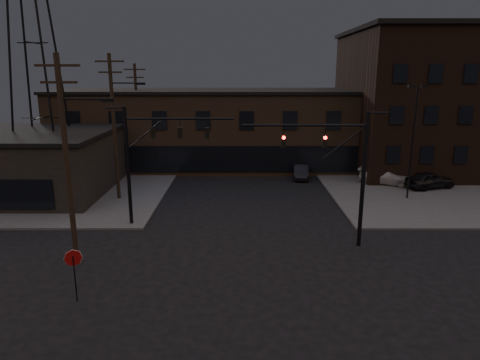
# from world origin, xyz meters

# --- Properties ---
(ground) EXTENTS (140.00, 140.00, 0.00)m
(ground) POSITION_xyz_m (0.00, 0.00, 0.00)
(ground) COLOR black
(ground) RESTS_ON ground
(sidewalk_ne) EXTENTS (30.00, 30.00, 0.15)m
(sidewalk_ne) POSITION_xyz_m (22.00, 22.00, 0.07)
(sidewalk_ne) COLOR #474744
(sidewalk_ne) RESTS_ON ground
(sidewalk_nw) EXTENTS (30.00, 30.00, 0.15)m
(sidewalk_nw) POSITION_xyz_m (-22.00, 22.00, 0.07)
(sidewalk_nw) COLOR #474744
(sidewalk_nw) RESTS_ON ground
(building_row) EXTENTS (40.00, 12.00, 8.00)m
(building_row) POSITION_xyz_m (0.00, 28.00, 4.00)
(building_row) COLOR #4D3829
(building_row) RESTS_ON ground
(building_right) EXTENTS (22.00, 16.00, 14.00)m
(building_right) POSITION_xyz_m (22.00, 26.00, 7.00)
(building_right) COLOR black
(building_right) RESTS_ON ground
(building_left) EXTENTS (16.00, 12.00, 5.00)m
(building_left) POSITION_xyz_m (-20.00, 16.00, 2.50)
(building_left) COLOR black
(building_left) RESTS_ON ground
(traffic_signal_near) EXTENTS (7.12, 0.24, 8.00)m
(traffic_signal_near) POSITION_xyz_m (5.36, 4.50, 4.93)
(traffic_signal_near) COLOR black
(traffic_signal_near) RESTS_ON ground
(traffic_signal_far) EXTENTS (7.12, 0.24, 8.00)m
(traffic_signal_far) POSITION_xyz_m (-6.72, 8.00, 5.01)
(traffic_signal_far) COLOR black
(traffic_signal_far) RESTS_ON ground
(stop_sign) EXTENTS (0.72, 0.33, 2.48)m
(stop_sign) POSITION_xyz_m (-8.00, -1.99, 1.84)
(stop_sign) COLOR black
(stop_sign) RESTS_ON ground
(utility_pole_near) EXTENTS (3.70, 0.28, 11.00)m
(utility_pole_near) POSITION_xyz_m (-9.43, 2.00, 5.87)
(utility_pole_near) COLOR black
(utility_pole_near) RESTS_ON ground
(utility_pole_mid) EXTENTS (3.70, 0.28, 11.50)m
(utility_pole_mid) POSITION_xyz_m (-10.44, 14.00, 6.13)
(utility_pole_mid) COLOR black
(utility_pole_mid) RESTS_ON ground
(utility_pole_far) EXTENTS (2.20, 0.28, 11.00)m
(utility_pole_far) POSITION_xyz_m (-11.50, 26.00, 5.78)
(utility_pole_far) COLOR black
(utility_pole_far) RESTS_ON ground
(transmission_tower) EXTENTS (7.00, 7.00, 25.00)m
(transmission_tower) POSITION_xyz_m (-18.00, 18.00, 12.50)
(transmission_tower) COLOR black
(transmission_tower) RESTS_ON ground
(lot_light_a) EXTENTS (1.50, 0.28, 9.14)m
(lot_light_a) POSITION_xyz_m (13.00, 14.00, 5.51)
(lot_light_a) COLOR black
(lot_light_a) RESTS_ON ground
(lot_light_b) EXTENTS (1.50, 0.28, 9.14)m
(lot_light_b) POSITION_xyz_m (19.00, 19.00, 5.51)
(lot_light_b) COLOR black
(lot_light_b) RESTS_ON ground
(parked_car_lot_a) EXTENTS (4.75, 3.07, 1.50)m
(parked_car_lot_a) POSITION_xyz_m (16.09, 17.04, 0.90)
(parked_car_lot_a) COLOR black
(parked_car_lot_a) RESTS_ON sidewalk_ne
(parked_car_lot_b) EXTENTS (5.13, 3.91, 1.39)m
(parked_car_lot_b) POSITION_xyz_m (12.72, 18.64, 0.84)
(parked_car_lot_b) COLOR #B0B0B2
(parked_car_lot_b) RESTS_ON sidewalk_ne
(car_crossing) EXTENTS (1.96, 4.20, 1.33)m
(car_crossing) POSITION_xyz_m (5.37, 21.38, 0.67)
(car_crossing) COLOR black
(car_crossing) RESTS_ON ground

